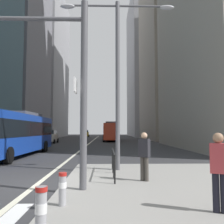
# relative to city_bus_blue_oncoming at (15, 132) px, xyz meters

# --- Properties ---
(ground_plane) EXTENTS (160.00, 160.00, 0.00)m
(ground_plane) POSITION_rel_city_bus_blue_oncoming_xyz_m (4.31, 10.95, -1.84)
(ground_plane) COLOR #303033
(median_island) EXTENTS (9.00, 10.00, 0.15)m
(median_island) POSITION_rel_city_bus_blue_oncoming_xyz_m (9.81, -10.05, -1.76)
(median_island) COLOR gray
(median_island) RESTS_ON ground
(lane_centre_line) EXTENTS (0.20, 80.00, 0.01)m
(lane_centre_line) POSITION_rel_city_bus_blue_oncoming_xyz_m (4.31, 20.95, -1.83)
(lane_centre_line) COLOR beige
(lane_centre_line) RESTS_ON ground
(office_tower_left_mid) EXTENTS (12.55, 16.35, 33.13)m
(office_tower_left_mid) POSITION_rel_city_bus_blue_oncoming_xyz_m (-11.69, 26.08, 14.73)
(office_tower_left_mid) COLOR gray
(office_tower_left_mid) RESTS_ON ground
(office_tower_left_far) EXTENTS (11.81, 22.93, 41.34)m
(office_tower_left_far) POSITION_rel_city_bus_blue_oncoming_xyz_m (-11.69, 49.62, 18.83)
(office_tower_left_far) COLOR #9E9EA3
(office_tower_left_far) RESTS_ON ground
(office_tower_right_mid) EXTENTS (12.29, 19.57, 45.19)m
(office_tower_right_mid) POSITION_rel_city_bus_blue_oncoming_xyz_m (21.31, 31.85, 20.76)
(office_tower_right_mid) COLOR gray
(office_tower_right_mid) RESTS_ON ground
(office_tower_right_far) EXTENTS (13.54, 24.79, 44.67)m
(office_tower_right_far) POSITION_rel_city_bus_blue_oncoming_xyz_m (21.31, 58.42, 20.50)
(office_tower_right_far) COLOR #9E9EA3
(office_tower_right_far) RESTS_ON ground
(city_bus_blue_oncoming) EXTENTS (2.83, 12.13, 3.40)m
(city_bus_blue_oncoming) POSITION_rel_city_bus_blue_oncoming_xyz_m (0.00, 0.00, 0.00)
(city_bus_blue_oncoming) COLOR #14389E
(city_bus_blue_oncoming) RESTS_ON ground
(city_bus_red_receding) EXTENTS (2.78, 11.60, 3.40)m
(city_bus_red_receding) POSITION_rel_city_bus_blue_oncoming_xyz_m (7.56, 25.51, -0.00)
(city_bus_red_receding) COLOR red
(city_bus_red_receding) RESTS_ON ground
(car_oncoming_mid) EXTENTS (2.12, 4.08, 1.94)m
(car_oncoming_mid) POSITION_rel_city_bus_blue_oncoming_xyz_m (-1.67, 18.27, -0.85)
(car_oncoming_mid) COLOR #B2A899
(car_oncoming_mid) RESTS_ON ground
(car_receding_near) EXTENTS (2.18, 4.40, 1.94)m
(car_receding_near) POSITION_rel_city_bus_blue_oncoming_xyz_m (6.94, 49.96, -0.85)
(car_receding_near) COLOR maroon
(car_receding_near) RESTS_ON ground
(car_receding_far) EXTENTS (2.08, 4.04, 1.94)m
(car_receding_far) POSITION_rel_city_bus_blue_oncoming_xyz_m (7.75, 35.17, -0.85)
(car_receding_far) COLOR silver
(car_receding_far) RESTS_ON ground
(car_oncoming_far) EXTENTS (2.15, 4.12, 1.94)m
(car_oncoming_far) POSITION_rel_city_bus_blue_oncoming_xyz_m (0.99, 49.16, -0.85)
(car_oncoming_far) COLOR gold
(car_oncoming_far) RESTS_ON ground
(traffic_signal_gantry) EXTENTS (6.76, 0.65, 6.00)m
(traffic_signal_gantry) POSITION_rel_city_bus_blue_oncoming_xyz_m (3.82, -10.55, 2.31)
(traffic_signal_gantry) COLOR #515156
(traffic_signal_gantry) RESTS_ON median_island
(street_lamp_post) EXTENTS (5.50, 0.32, 8.00)m
(street_lamp_post) POSITION_rel_city_bus_blue_oncoming_xyz_m (7.35, -6.96, 3.45)
(street_lamp_post) COLOR #56565B
(street_lamp_post) RESTS_ON median_island
(bollard_front) EXTENTS (0.20, 0.20, 0.91)m
(bollard_front) POSITION_rel_city_bus_blue_oncoming_xyz_m (5.77, -14.05, -1.18)
(bollard_front) COLOR #99999E
(bollard_front) RESTS_ON median_island
(bollard_left) EXTENTS (0.20, 0.20, 0.79)m
(bollard_left) POSITION_rel_city_bus_blue_oncoming_xyz_m (5.76, -12.09, -1.25)
(bollard_left) COLOR #99999E
(bollard_left) RESTS_ON median_island
(pedestrian_railing) EXTENTS (0.06, 3.19, 0.98)m
(pedestrian_railing) POSITION_rel_city_bus_blue_oncoming_xyz_m (7.11, -8.23, -1.00)
(pedestrian_railing) COLOR black
(pedestrian_railing) RESTS_ON median_island
(pedestrian_waiting) EXTENTS (0.45, 0.41, 1.74)m
(pedestrian_waiting) POSITION_rel_city_bus_blue_oncoming_xyz_m (8.20, -9.35, -0.72)
(pedestrian_waiting) COLOR #423D38
(pedestrian_waiting) RESTS_ON median_island
(pedestrian_walking) EXTENTS (0.44, 0.37, 1.76)m
(pedestrian_walking) POSITION_rel_city_bus_blue_oncoming_xyz_m (9.34, -12.68, -0.70)
(pedestrian_walking) COLOR black
(pedestrian_walking) RESTS_ON median_island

